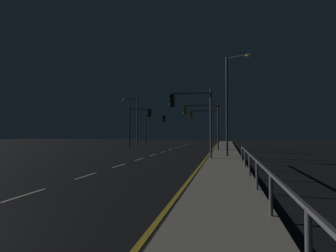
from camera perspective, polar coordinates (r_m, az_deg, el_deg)
ground_plane at (r=21.41m, az=-5.57°, el=-6.78°), size 112.00×112.00×0.00m
sidewalk_right at (r=20.42m, az=11.73°, el=-6.83°), size 2.46×77.00×0.14m
lane_markings_center at (r=24.76m, az=-3.12°, el=-6.03°), size 0.14×50.00×0.01m
lane_edge_line at (r=25.46m, az=8.42°, el=-5.88°), size 0.14×53.00×0.01m
traffic_light_overhead_east at (r=34.74m, az=7.67°, el=1.20°), size 3.63×0.50×4.85m
traffic_light_near_left at (r=41.58m, az=-2.87°, el=0.56°), size 3.31×0.61×4.84m
traffic_light_far_center at (r=29.79m, az=7.12°, el=1.92°), size 3.84×0.47×5.07m
traffic_light_mid_right at (r=34.16m, az=-6.05°, el=1.30°), size 2.91×0.35×5.16m
traffic_light_far_left at (r=20.68m, az=5.06°, el=3.27°), size 3.23×0.35×5.09m
street_lamp_corner at (r=22.57m, az=12.85°, el=6.03°), size 2.04×1.22×7.99m
street_lamp_mid_block at (r=37.94m, az=-6.91°, el=1.81°), size 2.01×0.96×6.73m
barrier_fence at (r=9.72m, az=17.94°, el=-8.20°), size 0.09×17.63×0.98m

